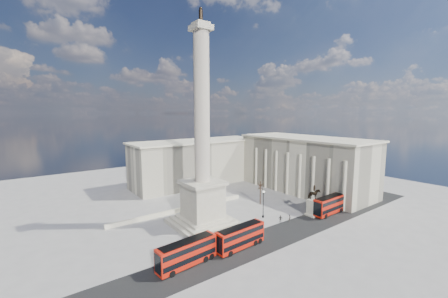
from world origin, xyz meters
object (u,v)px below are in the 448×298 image
Objects in this scene: victorian_lamp at (263,202)px; equestrian_statue at (314,205)px; red_bus_a at (187,253)px; red_bus_b at (241,237)px; pedestrian_walking at (290,218)px; red_bus_c at (330,204)px; pedestrian_crossing at (281,219)px; red_bus_d at (355,197)px; nelsons_column at (202,172)px; pedestrian_standing at (322,207)px.

victorian_lamp is 0.88× the size of equestrian_statue.
victorian_lamp is at bearing 11.98° from red_bus_a.
red_bus_b is at bearing -175.00° from equestrian_statue.
victorian_lamp reaches higher than pedestrian_walking.
red_bus_b is 0.94× the size of red_bus_c.
red_bus_a is 6.30× the size of pedestrian_crossing.
red_bus_d is at bearing -2.80° from red_bus_b.
equestrian_statue is at bearing -139.98° from pedestrian_crossing.
pedestrian_walking is at bearing 171.18° from red_bus_d.
pedestrian_crossing is at bearing 169.17° from red_bus_d.
red_bus_a is at bearing -162.55° from victorian_lamp.
victorian_lamp reaches higher than red_bus_b.
nelsons_column is at bearing 159.93° from victorian_lamp.
nelsons_column is at bearing -16.77° from pedestrian_standing.
nelsons_column is at bearing 119.63° from pedestrian_walking.
pedestrian_walking is 1.02× the size of pedestrian_crossing.
equestrian_statue is (38.62, 1.78, 0.42)m from red_bus_a.
pedestrian_standing is (-12.60, 2.36, -1.36)m from red_bus_d.
red_bus_a is 28.08m from victorian_lamp.
nelsons_column is at bearing 16.52° from pedestrian_crossing.
red_bus_b is 16.80m from pedestrian_crossing.
victorian_lamp reaches higher than red_bus_c.
red_bus_a is at bearing -130.62° from nelsons_column.
red_bus_c reaches higher than red_bus_a.
red_bus_a is at bearing 156.62° from pedestrian_walking.
red_bus_a is 38.67m from equestrian_statue.
victorian_lamp is 3.91× the size of pedestrian_crossing.
nelsons_column is 22.54m from pedestrian_crossing.
red_bus_a reaches higher than pedestrian_standing.
red_bus_a is 43.67m from pedestrian_standing.
red_bus_d is 1.30× the size of equestrian_statue.
red_bus_c is at bearing -24.09° from equestrian_statue.
red_bus_c is 6.89× the size of pedestrian_standing.
red_bus_b reaches higher than pedestrian_crossing.
nelsons_column is 31.03m from equestrian_statue.
pedestrian_walking is (-26.28, 2.36, -1.30)m from red_bus_d.
red_bus_c reaches higher than red_bus_d.
red_bus_c is at bearing -27.80° from victorian_lamp.
pedestrian_standing is at bearing 6.45° from equestrian_statue.
red_bus_d is 30.69m from victorian_lamp.
red_bus_b reaches higher than pedestrian_standing.
nelsons_column is 35.82m from red_bus_c.
red_bus_a is 1.41× the size of equestrian_statue.
pedestrian_standing is 0.95× the size of pedestrian_crossing.
red_bus_a reaches higher than red_bus_b.
victorian_lamp reaches higher than pedestrian_standing.
red_bus_b is at bearing -8.32° from red_bus_a.
red_bus_d is at bearing -137.88° from pedestrian_crossing.
nelsons_column reaches higher than pedestrian_crossing.
red_bus_b is at bearing 161.25° from pedestrian_walking.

